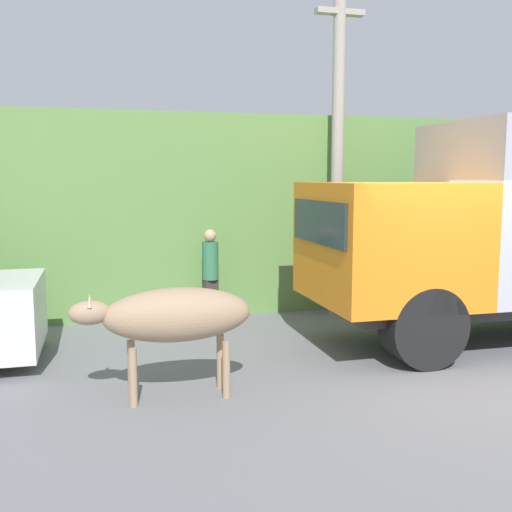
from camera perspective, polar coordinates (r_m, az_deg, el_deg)
ground_plane at (r=8.49m, az=17.65°, el=-10.26°), size 60.00×60.00×0.00m
hillside_embankment at (r=14.16m, az=3.39°, el=4.64°), size 32.00×5.58×3.69m
building_backdrop at (r=12.19m, az=-11.75°, el=2.05°), size 4.95×2.70×2.81m
brown_cow at (r=6.94m, az=-7.85°, el=-5.70°), size 2.05×0.63×1.29m
pedestrian_on_hill at (r=10.55m, az=-4.36°, el=-1.37°), size 0.35×0.35×1.64m
utility_pole at (r=11.17m, az=7.79°, el=10.86°), size 0.90×0.23×6.19m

